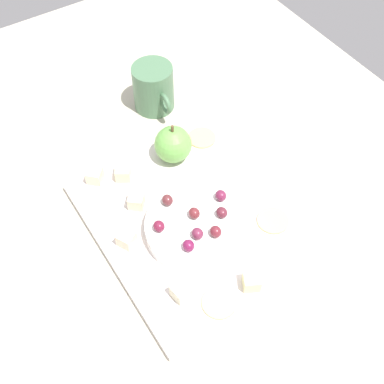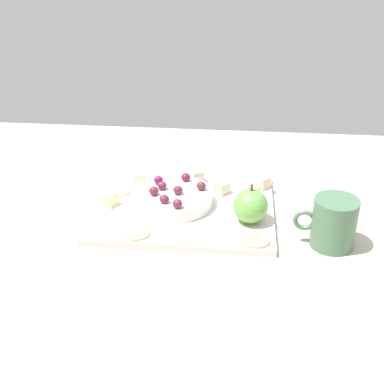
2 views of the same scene
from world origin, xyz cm
name	(u,v)px [view 1 (image 1 of 2)]	position (x,y,z in cm)	size (l,w,h in cm)	color
table	(196,207)	(0.00, 0.00, 2.46)	(128.35, 97.20, 4.92)	#BAB39E
platter	(190,222)	(-3.80, 3.76, 5.60)	(34.88, 28.69, 1.36)	silver
serving_dish	(196,227)	(-6.22, 4.15, 7.52)	(15.91, 15.91, 2.47)	white
apple_whole	(173,144)	(9.00, -1.05, 9.54)	(6.51, 6.51, 6.51)	#6BB34D
apple_stem	(172,129)	(9.00, -1.05, 13.39)	(0.50, 0.50, 1.20)	brown
cheese_cube_0	(181,292)	(-14.27, 11.90, 7.51)	(2.45, 2.45, 2.45)	beige
cheese_cube_1	(123,173)	(9.62, 8.60, 7.51)	(2.45, 2.45, 2.45)	beige
cheese_cube_2	(126,239)	(-2.24, 14.30, 7.51)	(2.45, 2.45, 2.45)	beige
cheese_cube_3	(136,201)	(3.26, 9.53, 7.51)	(2.45, 2.45, 2.45)	beige
cheese_cube_4	(95,176)	(11.68, 12.90, 7.51)	(2.45, 2.45, 2.45)	beige
cheese_cube_5	(252,282)	(-18.46, 2.43, 7.51)	(2.45, 2.45, 2.45)	beige
cracker_0	(202,138)	(9.98, -7.69, 6.48)	(5.11, 5.11, 0.40)	#E0B87F
cracker_1	(273,221)	(-11.27, -7.31, 6.48)	(5.11, 5.11, 0.40)	#E3BA85
cracker_2	(219,303)	(-18.26, 7.97, 6.48)	(5.11, 5.11, 0.40)	#D1BD86
grape_0	(216,232)	(-9.65, 2.80, 9.65)	(1.90, 1.71, 1.80)	maroon
grape_1	(194,213)	(-5.05, 3.69, 9.62)	(1.90, 1.71, 1.74)	maroon
grape_2	(221,195)	(-4.49, -1.69, 9.64)	(1.90, 1.71, 1.77)	maroon
grape_3	(197,234)	(-8.43, 5.31, 9.63)	(1.90, 1.71, 1.75)	maroon
grape_4	(167,200)	(-0.68, 5.90, 9.64)	(1.90, 1.71, 1.78)	brown
grape_5	(224,211)	(-7.21, -0.48, 9.55)	(1.90, 1.71, 1.60)	maroon
grape_6	(189,246)	(-9.48, 7.56, 9.64)	(1.90, 1.71, 1.78)	maroon
grape_7	(159,226)	(-4.15, 9.49, 9.60)	(1.90, 1.71, 1.69)	maroon
cup	(154,88)	(23.38, -5.50, 9.48)	(10.93, 7.72, 9.12)	#4D7553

